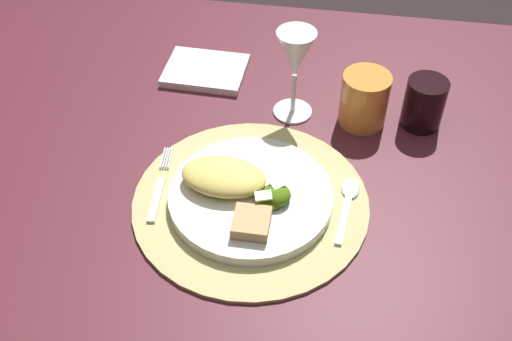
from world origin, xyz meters
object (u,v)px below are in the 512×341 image
Objects in this scene: spoon at (348,198)px; napkin at (206,71)px; fork at (159,187)px; dining_table at (269,195)px; amber_tumbler at (364,99)px; wine_glass at (295,58)px; dinner_plate at (251,197)px; dark_tumbler at (424,103)px.

spoon is 0.91× the size of napkin.
napkin is (0.00, 0.30, -0.00)m from fork.
napkin is at bearing 127.61° from dining_table.
spoon reaches higher than dining_table.
spoon is at bearing -93.60° from amber_tumbler.
fork is at bearing -144.12° from amber_tumbler.
napkin is at bearing 162.92° from amber_tumbler.
dining_table is at bearing 145.96° from spoon.
wine_glass is 1.74× the size of amber_tumbler.
napkin is 0.22m from wine_glass.
dinner_plate is 1.82× the size of spoon.
spoon is 0.83× the size of wine_glass.
dark_tumbler reaches higher than fork.
napkin is 1.70× the size of dark_tumbler.
dark_tumbler is at bearing 29.56° from fork.
dark_tumbler reaches higher than napkin.
wine_glass reaches higher than dark_tumbler.
dinner_plate is at bearing -96.05° from dining_table.
spoon is at bearing -34.04° from dining_table.
spoon is at bearing -61.41° from wine_glass.
fork is 0.28m from spoon.
wine_glass reaches higher than spoon.
dark_tumbler is (0.25, 0.23, 0.03)m from dinner_plate.
spoon is 0.19m from amber_tumbler.
dark_tumbler is (0.11, 0.20, 0.03)m from spoon.
dinner_plate is at bearing -1.38° from fork.
dark_tumbler is (0.10, 0.01, -0.00)m from amber_tumbler.
dinner_plate is 0.27m from amber_tumbler.
wine_glass reaches higher than napkin.
dark_tumbler is at bearing -11.60° from napkin.
wine_glass reaches higher than dinner_plate.
wine_glass is (0.04, 0.22, 0.10)m from dinner_plate.
amber_tumbler is at bearing 35.75° from dining_table.
napkin is at bearing 89.14° from fork.
fork is at bearing -175.45° from spoon.
spoon is at bearing 10.28° from dinner_plate.
napkin is 0.91× the size of wine_glass.
napkin is at bearing 168.40° from dark_tumbler.
dark_tumbler is (0.22, 0.01, -0.07)m from wine_glass.
amber_tumbler is at bearing -1.76° from wine_glass.
napkin is (-0.14, 0.31, -0.01)m from dinner_plate.
fork is 1.06× the size of napkin.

